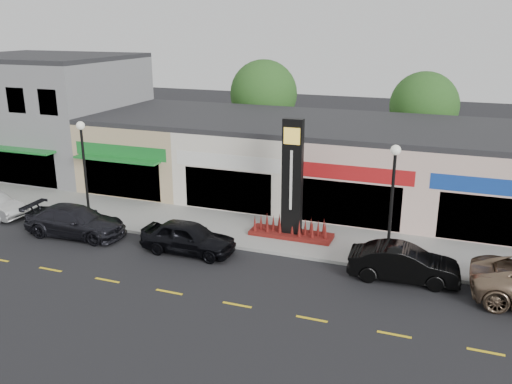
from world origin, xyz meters
TOP-DOWN VIEW (x-y plane):
  - ground at (0.00, 0.00)m, footprint 120.00×120.00m
  - sidewalk at (0.00, 4.35)m, footprint 52.00×4.30m
  - curb at (0.00, 2.10)m, footprint 52.00×0.20m
  - building_grey_2story at (-18.00, 11.48)m, footprint 12.00×10.95m
  - shop_beige at (-8.50, 11.46)m, footprint 7.00×10.85m
  - shop_cream at (-1.50, 11.47)m, footprint 7.00×10.01m
  - shop_pink_w at (5.50, 11.47)m, footprint 7.00×10.01m
  - shop_pink_e at (12.50, 11.47)m, footprint 7.00×10.01m
  - tree_rear_west at (-4.00, 19.50)m, footprint 5.20×5.20m
  - tree_rear_mid at (8.00, 19.50)m, footprint 4.80×4.80m
  - lamp_west_near at (-8.00, 2.50)m, footprint 0.44×0.44m
  - lamp_east_near at (8.00, 2.50)m, footprint 0.44×0.44m
  - pylon_sign at (3.00, 4.20)m, footprint 4.20×1.30m
  - car_dark_sedan at (-7.52, 0.77)m, footprint 2.46×5.45m
  - car_black_sedan at (-1.10, 0.86)m, footprint 1.85×4.56m
  - car_black_conv at (8.80, 1.48)m, footprint 1.88×4.69m

SIDE VIEW (x-z plane):
  - ground at x=0.00m, z-range 0.00..0.00m
  - sidewalk at x=0.00m, z-range 0.00..0.15m
  - curb at x=0.00m, z-range 0.00..0.15m
  - car_black_conv at x=8.80m, z-range 0.00..1.52m
  - car_dark_sedan at x=-7.52m, z-range 0.00..1.55m
  - car_black_sedan at x=-1.10m, z-range 0.00..1.55m
  - pylon_sign at x=3.00m, z-range -0.73..5.27m
  - shop_cream at x=-1.50m, z-range 0.00..4.80m
  - shop_pink_w at x=5.50m, z-range 0.00..4.80m
  - shop_pink_e at x=12.50m, z-range 0.00..4.80m
  - shop_beige at x=-8.50m, z-range 0.00..4.80m
  - lamp_west_near at x=-8.00m, z-range 0.74..6.21m
  - lamp_east_near at x=8.00m, z-range 0.74..6.21m
  - building_grey_2story at x=-18.00m, z-range -0.01..8.29m
  - tree_rear_mid at x=8.00m, z-range 1.24..8.53m
  - tree_rear_west at x=-4.00m, z-range 1.30..9.13m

